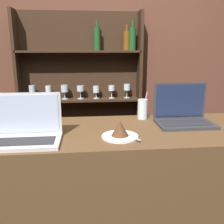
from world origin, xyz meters
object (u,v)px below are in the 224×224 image
(laptop_near, at_px, (26,131))
(laptop_far, at_px, (183,115))
(cake_plate, at_px, (120,131))
(water_glass, at_px, (143,109))

(laptop_near, relative_size, laptop_far, 1.01)
(laptop_near, xyz_separation_m, laptop_far, (0.91, 0.22, 0.00))
(laptop_near, relative_size, cake_plate, 1.76)
(cake_plate, bearing_deg, water_glass, 60.31)
(cake_plate, relative_size, water_glass, 1.08)
(laptop_near, xyz_separation_m, cake_plate, (0.48, 0.01, -0.02))
(water_glass, bearing_deg, laptop_far, -31.21)
(laptop_far, height_order, water_glass, laptop_far)
(cake_plate, height_order, water_glass, water_glass)
(water_glass, bearing_deg, laptop_near, -152.03)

